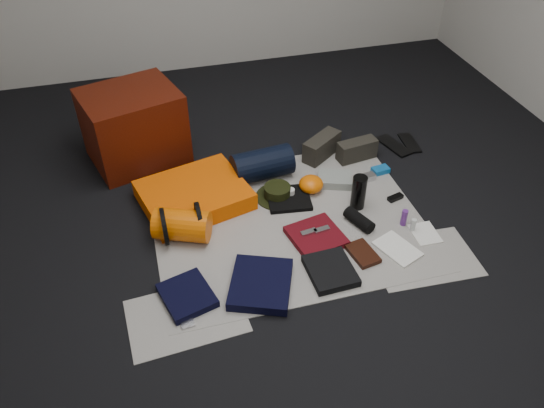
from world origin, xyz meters
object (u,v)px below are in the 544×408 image
object	(u,v)px
stuff_sack	(182,225)
water_bottle	(359,192)
red_cabinet	(134,126)
compact_camera	(368,177)
sleeping_pad	(194,195)
paperback_book	(363,253)
navy_duffel	(262,164)

from	to	relation	value
stuff_sack	water_bottle	world-z (taller)	water_bottle
red_cabinet	compact_camera	size ratio (longest dim) A/B	6.11
sleeping_pad	water_bottle	world-z (taller)	water_bottle
water_bottle	compact_camera	distance (m)	0.31
paperback_book	navy_duffel	bearing A→B (deg)	102.40
paperback_book	water_bottle	bearing A→B (deg)	61.55
sleeping_pad	stuff_sack	bearing A→B (deg)	-110.72
red_cabinet	paperback_book	world-z (taller)	red_cabinet
water_bottle	paperback_book	size ratio (longest dim) A/B	1.15
sleeping_pad	stuff_sack	size ratio (longest dim) A/B	1.98
navy_duffel	water_bottle	world-z (taller)	water_bottle
navy_duffel	sleeping_pad	bearing A→B (deg)	-169.34
red_cabinet	sleeping_pad	size ratio (longest dim) A/B	0.96
red_cabinet	stuff_sack	size ratio (longest dim) A/B	1.90
sleeping_pad	stuff_sack	world-z (taller)	stuff_sack
red_cabinet	compact_camera	world-z (taller)	red_cabinet
sleeping_pad	paperback_book	xyz separation A→B (m)	(0.84, -0.72, -0.04)
navy_duffel	paperback_book	distance (m)	0.94
compact_camera	stuff_sack	bearing A→B (deg)	-177.71
stuff_sack	sleeping_pad	bearing A→B (deg)	69.28
water_bottle	red_cabinet	bearing A→B (deg)	144.21
stuff_sack	paperback_book	distance (m)	1.04
red_cabinet	stuff_sack	xyz separation A→B (m)	(0.18, -0.91, -0.15)
water_bottle	navy_duffel	bearing A→B (deg)	137.38
sleeping_pad	water_bottle	xyz separation A→B (m)	(0.97, -0.31, 0.06)
paperback_book	stuff_sack	bearing A→B (deg)	146.11
red_cabinet	compact_camera	xyz separation A→B (m)	(1.44, -0.68, -0.23)
compact_camera	paperback_book	bearing A→B (deg)	-123.45
red_cabinet	compact_camera	bearing A→B (deg)	-41.54
stuff_sack	compact_camera	bearing A→B (deg)	10.26
compact_camera	sleeping_pad	bearing A→B (deg)	168.42
navy_duffel	paperback_book	bearing A→B (deg)	-73.48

